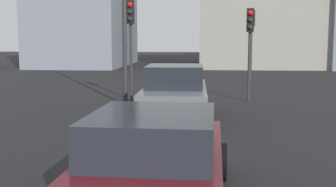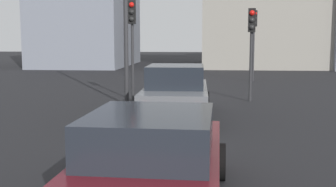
# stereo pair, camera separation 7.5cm
# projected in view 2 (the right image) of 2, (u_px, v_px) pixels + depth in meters

# --- Properties ---
(car_grey_lead) EXTENTS (4.79, 2.17, 1.64)m
(car_grey_lead) POSITION_uv_depth(u_px,v_px,m) (176.00, 93.00, 13.21)
(car_grey_lead) COLOR slate
(car_grey_lead) RESTS_ON ground_plane
(car_maroon_second) EXTENTS (4.62, 2.18, 1.44)m
(car_maroon_second) POSITION_uv_depth(u_px,v_px,m) (153.00, 162.00, 5.97)
(car_maroon_second) COLOR #510F16
(car_maroon_second) RESTS_ON ground_plane
(traffic_light_near_left) EXTENTS (0.33, 0.31, 4.04)m
(traffic_light_near_left) POSITION_uv_depth(u_px,v_px,m) (254.00, 31.00, 24.25)
(traffic_light_near_left) COLOR #2D2D30
(traffic_light_near_left) RESTS_ON ground_plane
(traffic_light_near_right) EXTENTS (0.32, 0.30, 3.59)m
(traffic_light_near_right) POSITION_uv_depth(u_px,v_px,m) (252.00, 35.00, 16.40)
(traffic_light_near_right) COLOR #2D2D30
(traffic_light_near_right) RESTS_ON ground_plane
(traffic_light_far_left) EXTENTS (0.32, 0.29, 3.91)m
(traffic_light_far_left) POSITION_uv_depth(u_px,v_px,m) (132.00, 29.00, 16.57)
(traffic_light_far_left) COLOR #2D2D30
(traffic_light_far_left) RESTS_ON ground_plane
(building_facade_center) EXTENTS (13.38, 10.96, 11.27)m
(building_facade_center) POSITION_uv_depth(u_px,v_px,m) (263.00, 4.00, 39.25)
(building_facade_center) COLOR gray
(building_facade_center) RESTS_ON ground_plane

